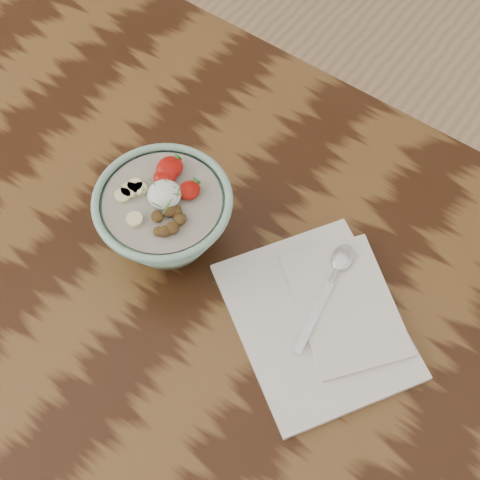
# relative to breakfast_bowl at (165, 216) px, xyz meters

# --- Properties ---
(table) EXTENTS (1.60, 0.90, 0.75)m
(table) POSITION_rel_breakfast_bowl_xyz_m (0.08, -0.00, -0.16)
(table) COLOR black
(table) RESTS_ON ground
(breakfast_bowl) EXTENTS (0.21, 0.21, 0.13)m
(breakfast_bowl) POSITION_rel_breakfast_bowl_xyz_m (0.00, 0.00, 0.00)
(breakfast_bowl) COLOR #86B59E
(breakfast_bowl) RESTS_ON table
(napkin) EXTENTS (0.36, 0.34, 0.02)m
(napkin) POSITION_rel_breakfast_bowl_xyz_m (0.27, 0.03, -0.06)
(napkin) COLOR white
(napkin) RESTS_ON table
(spoon) EXTENTS (0.05, 0.20, 0.01)m
(spoon) POSITION_rel_breakfast_bowl_xyz_m (0.25, 0.09, -0.05)
(spoon) COLOR silver
(spoon) RESTS_ON napkin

